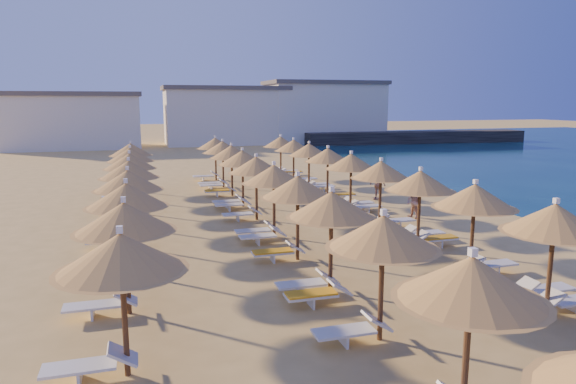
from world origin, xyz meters
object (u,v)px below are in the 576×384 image
object	(u,v)px
jetty	(416,137)
parasol_row_east	(381,171)
parasol_row_west	(274,175)
beachgoer_c	(378,185)
beachgoer_b	(414,202)

from	to	relation	value
jetty	parasol_row_east	bearing A→B (deg)	-119.10
jetty	parasol_row_east	xyz separation A→B (m)	(-25.47, -40.84, 1.77)
parasol_row_west	beachgoer_c	size ratio (longest dim) A/B	20.81
beachgoer_b	parasol_row_east	bearing A→B (deg)	-73.97
parasol_row_west	beachgoer_c	bearing A→B (deg)	38.86
parasol_row_west	parasol_row_east	bearing A→B (deg)	0.00
jetty	beachgoer_c	distance (m)	41.40
parasol_row_east	beachgoer_c	distance (m)	6.99
beachgoer_c	parasol_row_east	bearing A→B (deg)	-57.96
parasol_row_east	beachgoer_b	xyz separation A→B (m)	(2.45, 1.40, -1.75)
jetty	beachgoer_c	world-z (taller)	beachgoer_c
parasol_row_east	beachgoer_c	xyz separation A→B (m)	(2.91, 6.13, -1.69)
parasol_row_east	parasol_row_west	xyz separation A→B (m)	(-4.70, 0.00, 0.00)
beachgoer_c	beachgoer_b	world-z (taller)	beachgoer_c
parasol_row_west	jetty	bearing A→B (deg)	53.55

